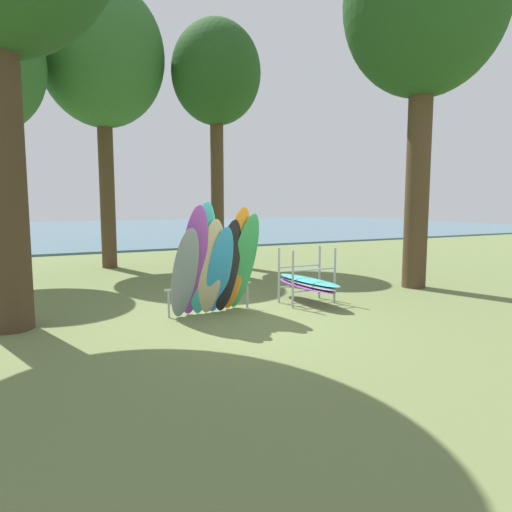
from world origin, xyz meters
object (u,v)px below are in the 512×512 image
tree_foreground_right (425,6)px  leaning_board_pile (215,266)px  tree_mid_behind (216,77)px  tree_far_right_back (102,58)px  board_storage_rack (307,282)px

tree_foreground_right → leaning_board_pile: (-5.92, -0.55, -6.13)m
tree_foreground_right → tree_mid_behind: (-2.98, 6.58, -0.50)m
leaning_board_pile → tree_far_right_back: bearing=95.2°
tree_far_right_back → leaning_board_pile: bearing=-84.8°
tree_mid_behind → tree_far_right_back: bearing=164.9°
tree_mid_behind → tree_far_right_back: (-3.68, 0.99, 0.41)m
board_storage_rack → tree_mid_behind: bearing=84.7°
leaning_board_pile → tree_foreground_right: bearing=5.3°
tree_foreground_right → leaning_board_pile: tree_foreground_right is taller
leaning_board_pile → board_storage_rack: (2.30, 0.21, -0.55)m
tree_foreground_right → tree_far_right_back: size_ratio=1.01×
board_storage_rack → leaning_board_pile: bearing=-174.8°
tree_foreground_right → leaning_board_pile: size_ratio=4.20×
tree_foreground_right → tree_far_right_back: tree_foreground_right is taller
tree_foreground_right → tree_far_right_back: (-6.66, 7.57, -0.10)m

